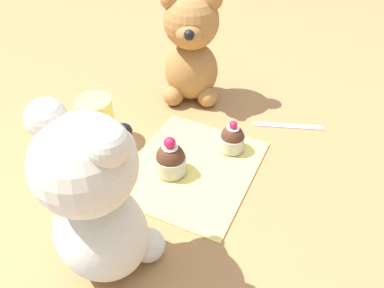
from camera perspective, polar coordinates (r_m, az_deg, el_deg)
ground_plane at (r=0.63m, az=0.00°, el=-3.86°), size 4.00×4.00×0.00m
knitted_placemat at (r=0.63m, az=0.00°, el=-3.66°), size 0.20×0.24×0.01m
teddy_bear_cream at (r=0.44m, az=-14.37°, el=-8.46°), size 0.13×0.13×0.24m
teddy_bear_tan at (r=0.75m, az=-0.12°, el=14.41°), size 0.14×0.13×0.23m
cupcake_near_cream_bear at (r=0.61m, az=-3.30°, el=-2.35°), size 0.05×0.05×0.07m
cupcake_near_tan_bear at (r=0.66m, az=6.14°, el=0.84°), size 0.04×0.04×0.06m
juice_glass at (r=0.69m, az=-14.46°, el=3.38°), size 0.06×0.06×0.09m
teaspoon at (r=0.75m, az=14.39°, el=2.75°), size 0.13×0.06×0.01m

